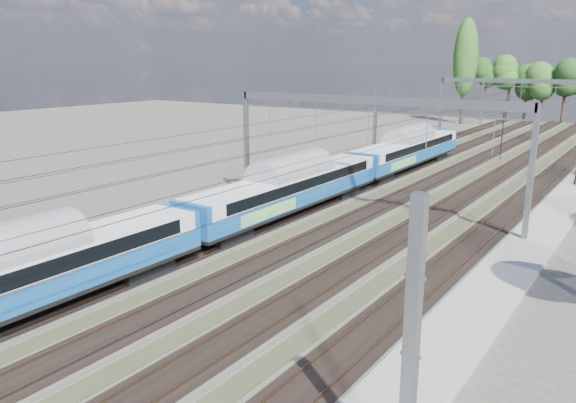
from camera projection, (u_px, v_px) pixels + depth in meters
The scene contains 7 objects.
track_bed at pixel (435, 181), 54.85m from camera, with size 21.00×130.00×0.34m.
platform at pixel (489, 293), 28.27m from camera, with size 3.00×70.00×0.30m, color gray.
catenary at pixel (468, 110), 59.27m from camera, with size 25.65×130.00×9.00m.
poplar at pixel (466, 58), 102.29m from camera, with size 4.40×4.40×19.04m.
emu_train at pixel (287, 183), 41.51m from camera, with size 3.18×67.23×4.65m.
worker at pixel (537, 136), 80.15m from camera, with size 0.72×0.47×1.97m, color black.
signal_near at pixel (503, 127), 66.25m from camera, with size 0.43×0.40×6.15m.
Camera 1 is at (18.52, -7.40, 11.54)m, focal length 35.00 mm.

